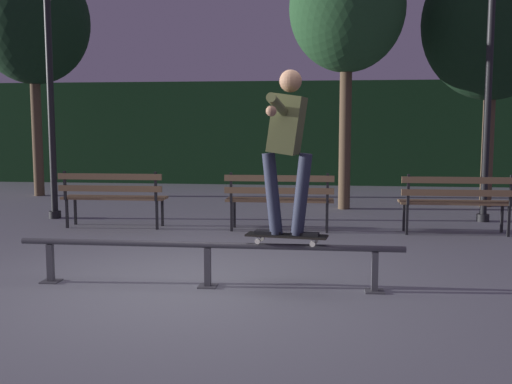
# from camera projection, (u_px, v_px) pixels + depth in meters

# --- Properties ---
(ground_plane) EXTENTS (90.00, 90.00, 0.00)m
(ground_plane) POSITION_uv_depth(u_px,v_px,m) (208.00, 286.00, 5.95)
(ground_plane) COLOR slate
(hedge_backdrop) EXTENTS (24.00, 1.20, 2.68)m
(hedge_backdrop) POSITION_uv_depth(u_px,v_px,m) (283.00, 133.00, 16.19)
(hedge_backdrop) COLOR #193D1E
(hedge_backdrop) RESTS_ON ground
(grind_rail) EXTENTS (3.79, 0.18, 0.45)m
(grind_rail) POSITION_uv_depth(u_px,v_px,m) (208.00, 252.00, 5.88)
(grind_rail) COLOR #47474C
(grind_rail) RESTS_ON ground
(skateboard) EXTENTS (0.80, 0.31, 0.09)m
(skateboard) POSITION_uv_depth(u_px,v_px,m) (287.00, 236.00, 5.77)
(skateboard) COLOR black
(skateboard) RESTS_ON grind_rail
(skateboarder) EXTENTS (0.63, 1.40, 1.56)m
(skateboarder) POSITION_uv_depth(u_px,v_px,m) (287.00, 138.00, 5.67)
(skateboarder) COLOR black
(skateboarder) RESTS_ON skateboard
(park_bench_leftmost) EXTENTS (1.60, 0.43, 0.88)m
(park_bench_leftmost) POSITION_uv_depth(u_px,v_px,m) (113.00, 193.00, 9.20)
(park_bench_leftmost) COLOR black
(park_bench_leftmost) RESTS_ON ground
(park_bench_left_center) EXTENTS (1.60, 0.43, 0.88)m
(park_bench_left_center) POSITION_uv_depth(u_px,v_px,m) (279.00, 195.00, 8.92)
(park_bench_left_center) COLOR black
(park_bench_left_center) RESTS_ON ground
(park_bench_right_center) EXTENTS (1.60, 0.43, 0.88)m
(park_bench_right_center) POSITION_uv_depth(u_px,v_px,m) (457.00, 198.00, 8.63)
(park_bench_right_center) COLOR black
(park_bench_right_center) RESTS_ON ground
(tree_behind_benches) EXTENTS (2.10, 2.10, 4.83)m
(tree_behind_benches) POSITION_uv_depth(u_px,v_px,m) (347.00, 9.00, 10.93)
(tree_behind_benches) COLOR brown
(tree_behind_benches) RESTS_ON ground
(tree_far_left) EXTENTS (2.42, 2.42, 5.11)m
(tree_far_left) POSITION_uv_depth(u_px,v_px,m) (33.00, 23.00, 13.00)
(tree_far_left) COLOR brown
(tree_far_left) RESTS_ON ground
(tree_far_right) EXTENTS (2.62, 2.62, 4.91)m
(tree_far_right) POSITION_uv_depth(u_px,v_px,m) (493.00, 23.00, 11.28)
(tree_far_right) COLOR brown
(tree_far_right) RESTS_ON ground
(lamp_post_left) EXTENTS (0.32, 0.32, 3.90)m
(lamp_post_left) POSITION_uv_depth(u_px,v_px,m) (50.00, 69.00, 9.94)
(lamp_post_left) COLOR black
(lamp_post_left) RESTS_ON ground
(lamp_post_right) EXTENTS (0.32, 0.32, 3.90)m
(lamp_post_right) POSITION_uv_depth(u_px,v_px,m) (489.00, 67.00, 9.60)
(lamp_post_right) COLOR black
(lamp_post_right) RESTS_ON ground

